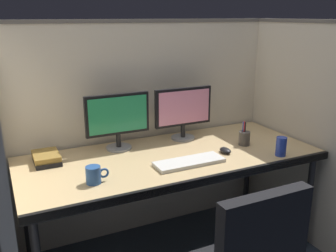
% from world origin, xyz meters
% --- Properties ---
extents(cubicle_partition_rear, '(2.21, 0.06, 1.57)m').
position_xyz_m(cubicle_partition_rear, '(0.00, 0.74, 0.79)').
color(cubicle_partition_rear, beige).
rests_on(cubicle_partition_rear, ground).
extents(cubicle_partition_left, '(0.06, 1.41, 1.57)m').
position_xyz_m(cubicle_partition_left, '(-0.99, 0.20, 0.79)').
color(cubicle_partition_left, beige).
rests_on(cubicle_partition_left, ground).
extents(cubicle_partition_right, '(0.06, 1.41, 1.57)m').
position_xyz_m(cubicle_partition_right, '(0.99, 0.20, 0.79)').
color(cubicle_partition_right, beige).
rests_on(cubicle_partition_right, ground).
extents(desk, '(1.90, 0.80, 0.74)m').
position_xyz_m(desk, '(0.00, 0.29, 0.69)').
color(desk, tan).
rests_on(desk, ground).
extents(monitor_left, '(0.43, 0.17, 0.37)m').
position_xyz_m(monitor_left, '(-0.27, 0.56, 0.96)').
color(monitor_left, gray).
rests_on(monitor_left, desk).
extents(monitor_right, '(0.43, 0.17, 0.37)m').
position_xyz_m(monitor_right, '(0.22, 0.55, 0.96)').
color(monitor_right, gray).
rests_on(monitor_right, desk).
extents(keyboard_main, '(0.43, 0.15, 0.02)m').
position_xyz_m(keyboard_main, '(0.03, 0.12, 0.75)').
color(keyboard_main, silver).
rests_on(keyboard_main, desk).
extents(computer_mouse, '(0.06, 0.10, 0.04)m').
position_xyz_m(computer_mouse, '(0.33, 0.18, 0.76)').
color(computer_mouse, black).
rests_on(computer_mouse, desk).
extents(book_stack, '(0.15, 0.22, 0.06)m').
position_xyz_m(book_stack, '(-0.74, 0.51, 0.77)').
color(book_stack, black).
rests_on(book_stack, desk).
extents(soda_can, '(0.07, 0.07, 0.12)m').
position_xyz_m(soda_can, '(0.62, -0.01, 0.80)').
color(soda_can, '#263FB2').
rests_on(soda_can, desk).
extents(pen_cup, '(0.08, 0.08, 0.17)m').
position_xyz_m(pen_cup, '(0.54, 0.25, 0.79)').
color(pen_cup, '#4C4742').
rests_on(pen_cup, desk).
extents(coffee_mug, '(0.13, 0.08, 0.09)m').
position_xyz_m(coffee_mug, '(-0.55, 0.11, 0.79)').
color(coffee_mug, '#264C8C').
rests_on(coffee_mug, desk).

